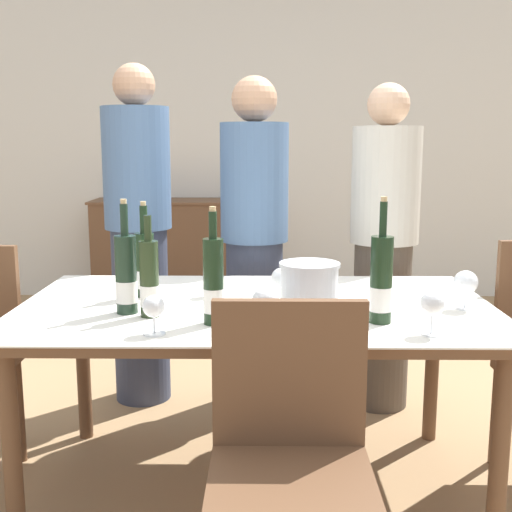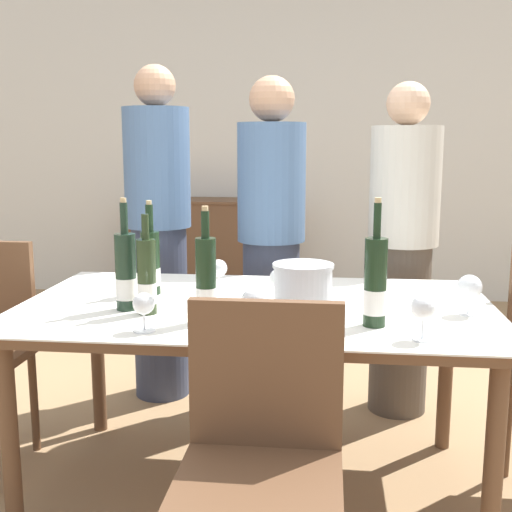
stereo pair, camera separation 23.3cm
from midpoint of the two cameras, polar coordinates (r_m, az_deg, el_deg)
name	(u,v)px [view 2 (the right image)]	position (r m, az deg, el deg)	size (l,w,h in m)	color
ground_plane	(256,485)	(2.64, 2.68, -19.72)	(12.00, 12.00, 0.00)	#A37F56
back_wall	(299,131)	(5.46, 5.07, 10.98)	(8.00, 0.10, 2.80)	silver
sideboard_cabinet	(209,251)	(5.31, -2.95, 0.48)	(1.28, 0.46, 0.85)	brown
dining_table	(256,321)	(2.38, 2.81, -5.84)	(1.73, 1.01, 0.72)	brown
ice_bucket	(303,291)	(2.13, 7.32, -3.14)	(0.20, 0.20, 0.20)	silver
wine_bottle_0	(375,284)	(2.12, 13.68, -2.51)	(0.07, 0.07, 0.42)	black
wine_bottle_1	(147,278)	(2.22, -6.75, -2.03)	(0.07, 0.07, 0.35)	#28381E
wine_bottle_2	(206,282)	(2.10, -1.31, -2.39)	(0.07, 0.07, 0.39)	black
wine_bottle_3	(151,263)	(2.51, -6.76, -0.68)	(0.07, 0.07, 0.37)	black
wine_bottle_4	(126,273)	(2.29, -8.66, -1.55)	(0.08, 0.08, 0.40)	#1E3323
wine_glass_0	(144,306)	(2.02, -6.73, -4.44)	(0.07, 0.07, 0.12)	white
wine_glass_1	(423,309)	(2.01, 17.91, -4.56)	(0.08, 0.08, 0.14)	white
wine_glass_2	(469,288)	(2.35, 21.18, -2.69)	(0.09, 0.09, 0.14)	white
wine_glass_3	(219,270)	(2.48, -0.68, -1.26)	(0.07, 0.07, 0.14)	white
wine_glass_4	(255,302)	(2.02, 3.20, -4.12)	(0.09, 0.09, 0.14)	white
wine_glass_5	(279,280)	(2.28, 5.01, -2.18)	(0.07, 0.07, 0.15)	white
chair_near_front	(261,449)	(1.74, 4.49, -16.79)	(0.42, 0.42, 0.90)	brown
person_host	(159,235)	(3.27, -6.64, 1.86)	(0.33, 0.33, 1.69)	#383F56
person_guest_left	(271,245)	(3.15, 3.48, 0.99)	(0.33, 0.33, 1.62)	#383F56
person_guest_right	(402,252)	(3.17, 14.95, 0.32)	(0.33, 0.33, 1.59)	#51473D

